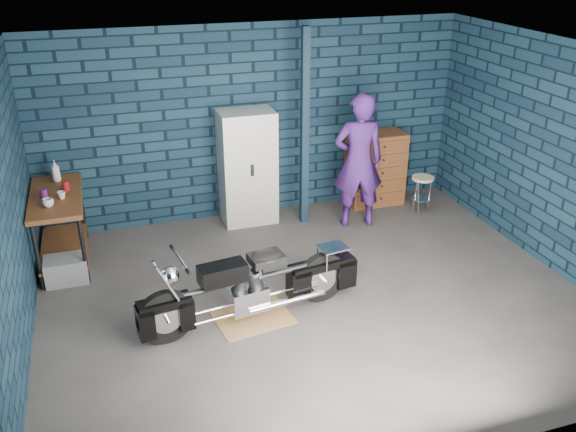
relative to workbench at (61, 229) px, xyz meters
name	(u,v)px	position (x,y,z in m)	size (l,w,h in m)	color
ground	(314,298)	(2.68, -1.75, -0.46)	(6.00, 6.00, 0.00)	#4E4B49
room_walls	(300,122)	(2.68, -1.20, 1.45)	(6.02, 5.01, 2.71)	#0F2233
support_post	(305,130)	(3.23, 0.20, 0.90)	(0.10, 0.10, 2.70)	#102332
workbench	(61,229)	(0.00, 0.00, 0.00)	(0.60, 1.40, 0.91)	brown
drip_mat	(253,318)	(1.92, -1.92, -0.45)	(0.79, 0.60, 0.01)	olive
motorcycle	(252,281)	(1.92, -1.92, 0.00)	(2.09, 0.57, 0.92)	black
person	(358,161)	(3.90, -0.11, 0.48)	(0.69, 0.45, 1.88)	#441D6F
storage_bin	(67,270)	(0.02, -0.50, -0.30)	(0.49, 0.35, 0.30)	gray
locker	(248,167)	(2.49, 0.48, 0.35)	(0.75, 0.53, 1.60)	silver
tool_chest	(376,169)	(4.46, 0.48, 0.09)	(0.82, 0.46, 1.10)	brown
shop_stool	(421,195)	(4.95, -0.07, -0.17)	(0.31, 0.31, 0.57)	#C5B595
cup_a	(48,203)	(-0.06, -0.34, 0.50)	(0.12, 0.12, 0.10)	#C5B595
cup_b	(62,195)	(0.08, -0.15, 0.50)	(0.09, 0.09, 0.09)	#C5B595
mug_purple	(44,194)	(-0.12, -0.06, 0.51)	(0.08, 0.08, 0.11)	#51175F
mug_red	(66,186)	(0.13, 0.11, 0.51)	(0.08, 0.08, 0.12)	maroon
bottle	(56,171)	(0.01, 0.47, 0.59)	(0.11, 0.11, 0.27)	gray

